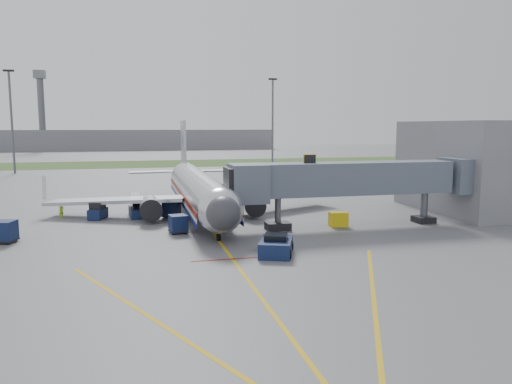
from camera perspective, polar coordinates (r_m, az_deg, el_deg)
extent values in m
plane|color=#565659|center=(39.90, -3.82, -6.19)|extent=(400.00, 400.00, 0.00)
cube|color=#2D4C1E|center=(128.71, -10.75, 3.21)|extent=(300.00, 25.00, 0.01)
cube|color=gold|center=(37.98, -3.29, -6.89)|extent=(0.25, 50.00, 0.01)
cube|color=maroon|center=(36.08, -2.71, -7.66)|extent=(6.00, 0.25, 0.01)
cube|color=gold|center=(25.98, -11.79, -13.97)|extent=(9.52, 20.04, 0.01)
cube|color=gold|center=(28.87, 13.31, -11.79)|extent=(9.52, 20.04, 0.01)
cylinder|color=silver|center=(54.02, -6.59, 0.31)|extent=(3.80, 28.00, 3.80)
sphere|color=silver|center=(40.31, -4.10, -2.13)|extent=(3.80, 3.80, 3.80)
sphere|color=#38383D|center=(39.05, -3.78, -2.44)|extent=(2.74, 2.74, 2.74)
cube|color=black|center=(39.83, -4.01, -1.44)|extent=(2.20, 1.20, 0.55)
cone|color=silver|center=(70.33, -8.27, 1.96)|extent=(3.80, 5.00, 3.80)
cube|color=#B7BAC1|center=(69.56, -8.29, 5.20)|extent=(0.35, 4.20, 7.00)
cube|color=#B7BAC1|center=(53.77, -15.59, -0.92)|extent=(15.10, 8.59, 1.13)
cube|color=#B7BAC1|center=(55.82, 2.12, -0.35)|extent=(15.10, 8.59, 1.13)
cylinder|color=silver|center=(50.86, -11.96, -1.79)|extent=(2.10, 3.60, 2.10)
cylinder|color=silver|center=(52.19, -0.47, -1.39)|extent=(2.10, 3.60, 2.10)
cube|color=maroon|center=(54.34, -4.57, 0.00)|extent=(0.05, 28.00, 0.45)
cube|color=navy|center=(54.46, -4.56, -0.93)|extent=(0.05, 28.00, 0.35)
cylinder|color=black|center=(41.75, -4.30, -5.15)|extent=(0.28, 0.70, 0.70)
cylinder|color=black|center=(54.59, -9.33, -2.05)|extent=(0.50, 1.00, 1.00)
cylinder|color=black|center=(55.21, -3.94, -1.86)|extent=(0.50, 1.00, 1.00)
cube|color=slate|center=(47.68, 10.65, 1.56)|extent=(20.00, 3.00, 3.00)
cube|color=slate|center=(44.58, -0.92, 1.03)|extent=(3.20, 3.60, 3.40)
cube|color=black|center=(44.33, -2.43, 0.98)|extent=(1.60, 3.00, 2.80)
cube|color=yellow|center=(46.02, 6.15, 3.69)|extent=(1.20, 0.15, 1.00)
cylinder|color=#595B60|center=(45.68, 2.52, -2.43)|extent=(0.56, 0.56, 3.10)
cube|color=black|center=(45.90, 2.51, -3.91)|extent=(2.20, 1.60, 0.70)
cylinder|color=#595B60|center=(51.86, 18.65, -1.63)|extent=(0.70, 0.70, 3.10)
cube|color=black|center=(52.07, 18.59, -2.99)|extent=(1.80, 1.80, 0.60)
cube|color=slate|center=(53.73, 22.40, 1.79)|extent=(3.00, 4.00, 3.40)
cube|color=slate|center=(60.68, 23.47, 2.71)|extent=(10.00, 16.00, 10.00)
cylinder|color=#595B60|center=(110.69, -26.13, 7.07)|extent=(0.44, 0.44, 20.00)
cube|color=black|center=(111.21, -26.44, 12.32)|extent=(2.00, 0.40, 0.40)
cylinder|color=#595B60|center=(117.52, 1.91, 7.81)|extent=(0.44, 0.44, 20.00)
cube|color=black|center=(118.01, 1.93, 12.77)|extent=(2.00, 0.40, 0.40)
cube|color=slate|center=(208.29, -14.72, 5.81)|extent=(120.00, 14.00, 8.00)
cylinder|color=#595B60|center=(205.97, -23.29, 8.21)|extent=(2.40, 2.40, 28.00)
cube|color=slate|center=(206.79, -23.50, 12.22)|extent=(4.00, 4.00, 3.00)
cube|color=#0D153D|center=(37.18, 2.30, -6.30)|extent=(3.46, 4.29, 1.14)
cube|color=black|center=(37.01, 2.31, -5.21)|extent=(2.14, 2.14, 0.52)
cylinder|color=black|center=(36.01, 0.63, -7.01)|extent=(0.51, 0.85, 0.83)
cylinder|color=black|center=(35.85, 3.61, -7.09)|extent=(0.51, 0.85, 0.83)
cylinder|color=black|center=(38.60, 1.09, -6.01)|extent=(0.51, 0.85, 0.83)
cylinder|color=black|center=(38.46, 3.86, -6.08)|extent=(0.51, 0.85, 0.83)
cube|color=#0D153D|center=(53.79, -17.63, -2.35)|extent=(2.00, 2.77, 1.00)
cube|color=black|center=(53.65, -17.66, -1.45)|extent=(1.63, 1.89, 0.70)
cylinder|color=black|center=(53.21, -18.47, -2.82)|extent=(0.36, 0.54, 0.50)
cylinder|color=black|center=(52.83, -17.47, -2.85)|extent=(0.36, 0.54, 0.50)
cylinder|color=black|center=(54.84, -17.76, -2.48)|extent=(0.36, 0.54, 0.50)
cylinder|color=black|center=(54.48, -16.78, -2.51)|extent=(0.36, 0.54, 0.50)
cube|color=#0D153D|center=(44.89, -8.88, -3.54)|extent=(1.69, 1.69, 1.46)
cube|color=black|center=(45.04, -8.86, -4.45)|extent=(1.75, 1.75, 0.11)
cylinder|color=black|center=(44.37, -9.38, -4.69)|extent=(0.25, 0.30, 0.26)
cylinder|color=black|center=(44.65, -7.96, -4.59)|extent=(0.25, 0.30, 0.26)
cylinder|color=black|center=(45.45, -9.73, -4.41)|extent=(0.25, 0.30, 0.26)
cylinder|color=black|center=(45.72, -8.35, -4.31)|extent=(0.25, 0.30, 0.26)
cube|color=#0D153D|center=(45.66, -26.81, -3.97)|extent=(1.99, 1.99, 1.62)
cube|color=black|center=(45.82, -26.76, -4.95)|extent=(2.05, 2.05, 0.13)
cylinder|color=black|center=(44.99, -26.43, -5.21)|extent=(0.30, 0.34, 0.29)
cylinder|color=black|center=(46.66, -27.06, -4.81)|extent=(0.30, 0.34, 0.29)
cylinder|color=black|center=(46.07, -25.70, -4.88)|extent=(0.30, 0.34, 0.29)
cube|color=#0D153D|center=(52.81, -9.63, -1.75)|extent=(2.11, 2.11, 1.68)
cube|color=black|center=(52.95, -9.61, -2.64)|extent=(2.18, 2.18, 0.13)
cylinder|color=black|center=(52.50, -10.46, -2.79)|extent=(0.32, 0.36, 0.30)
cylinder|color=black|center=(52.19, -9.08, -2.82)|extent=(0.32, 0.36, 0.30)
cylinder|color=black|center=(53.73, -10.12, -2.55)|extent=(0.32, 0.36, 0.30)
cylinder|color=black|center=(53.43, -8.77, -2.58)|extent=(0.32, 0.36, 0.30)
cube|color=#0D153D|center=(53.92, -13.40, -2.24)|extent=(1.88, 4.04, 0.98)
cube|color=black|center=(54.30, -13.49, -1.07)|extent=(1.38, 4.46, 1.54)
cylinder|color=black|center=(52.52, -13.83, -2.71)|extent=(0.29, 0.63, 0.61)
cylinder|color=black|center=(52.62, -12.65, -2.66)|extent=(0.29, 0.63, 0.61)
cylinder|color=black|center=(55.30, -14.10, -2.21)|extent=(0.29, 0.63, 0.61)
cylinder|color=black|center=(55.39, -12.98, -2.16)|extent=(0.29, 0.63, 0.61)
cube|color=yellow|center=(48.06, 9.39, -3.08)|extent=(1.83, 1.34, 1.36)
cylinder|color=black|center=(48.01, 8.72, -3.70)|extent=(0.27, 0.37, 0.34)
cylinder|color=black|center=(48.32, 10.03, -3.66)|extent=(0.27, 0.37, 0.34)
imported|color=#9FE11A|center=(55.17, -21.36, -2.01)|extent=(0.67, 0.69, 1.59)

